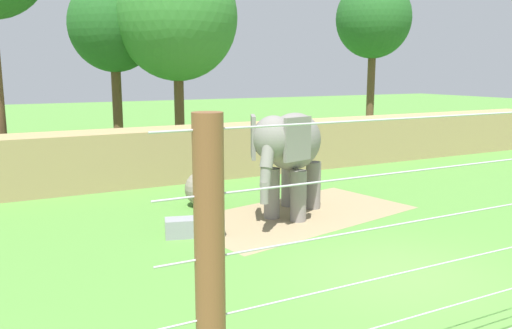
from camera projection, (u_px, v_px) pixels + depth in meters
The scene contains 9 objects.
ground_plane at pixel (402, 274), 10.08m from camera, with size 120.00×120.00×0.00m, color #518938.
dirt_patch at pixel (299, 214), 14.27m from camera, with size 6.39×3.32×0.01m, color #937F5B.
embankment_wall at pixel (203, 152), 19.15m from camera, with size 36.00×1.80×1.89m, color tan.
elephant at pixel (290, 147), 13.83m from camera, with size 3.32×3.07×2.85m.
enrichment_ball at pixel (203, 189), 15.05m from camera, with size 1.05×1.05×1.05m, color gray.
feed_trough at pixel (195, 227), 12.40m from camera, with size 1.48×0.86×0.44m.
tree_far_left at pixel (177, 17), 22.57m from camera, with size 5.31×5.31×9.03m.
tree_left_of_centre at pixel (373, 20), 28.98m from camera, with size 4.20×4.20×9.00m.
tree_right_of_centre at pixel (114, 26), 23.09m from camera, with size 3.98×3.98×8.02m.
Camera 1 is at (-6.92, -7.16, 3.92)m, focal length 36.22 mm.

